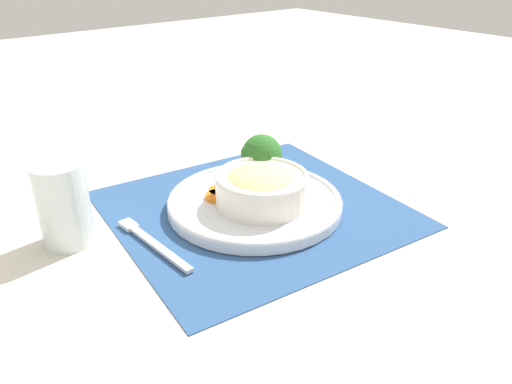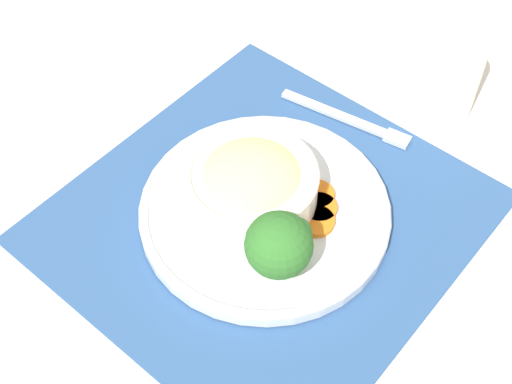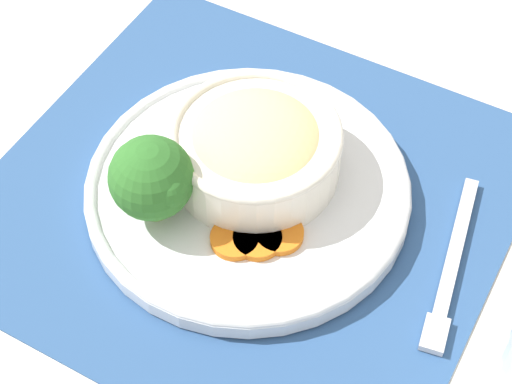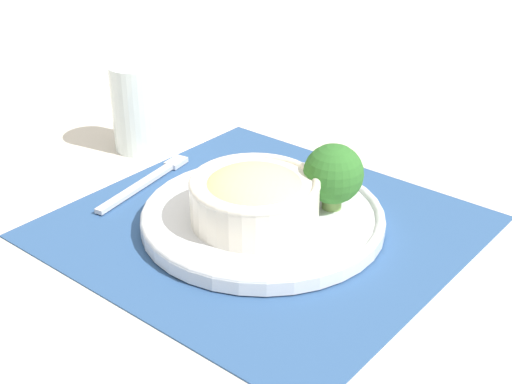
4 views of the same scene
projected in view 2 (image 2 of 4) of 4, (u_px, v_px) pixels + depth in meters
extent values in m
plane|color=beige|center=(265.00, 217.00, 0.85)|extent=(4.00, 4.00, 0.00)
cube|color=#2D5184|center=(265.00, 216.00, 0.85)|extent=(0.51, 0.49, 0.00)
cylinder|color=silver|center=(265.00, 211.00, 0.84)|extent=(0.29, 0.29, 0.02)
torus|color=silver|center=(265.00, 207.00, 0.83)|extent=(0.29, 0.29, 0.01)
cylinder|color=silver|center=(250.00, 189.00, 0.82)|extent=(0.15, 0.15, 0.05)
torus|color=silver|center=(250.00, 175.00, 0.80)|extent=(0.15, 0.15, 0.01)
ellipsoid|color=beige|center=(250.00, 182.00, 0.81)|extent=(0.12, 0.12, 0.05)
cylinder|color=#759E51|center=(278.00, 264.00, 0.77)|extent=(0.02, 0.02, 0.02)
sphere|color=#2D6B28|center=(279.00, 245.00, 0.74)|extent=(0.07, 0.07, 0.07)
sphere|color=#2D6B28|center=(297.00, 233.00, 0.75)|extent=(0.03, 0.03, 0.03)
sphere|color=#2D6B28|center=(263.00, 252.00, 0.73)|extent=(0.03, 0.03, 0.03)
cylinder|color=orange|center=(316.00, 221.00, 0.81)|extent=(0.04, 0.04, 0.01)
cylinder|color=orange|center=(319.00, 208.00, 0.83)|extent=(0.04, 0.04, 0.01)
cylinder|color=orange|center=(316.00, 195.00, 0.84)|extent=(0.04, 0.04, 0.01)
cylinder|color=silver|center=(450.00, 74.00, 0.91)|extent=(0.08, 0.08, 0.13)
cylinder|color=silver|center=(447.00, 87.00, 0.93)|extent=(0.06, 0.06, 0.08)
cube|color=silver|center=(344.00, 117.00, 0.94)|extent=(0.02, 0.18, 0.01)
cube|color=silver|center=(397.00, 139.00, 0.92)|extent=(0.02, 0.03, 0.01)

